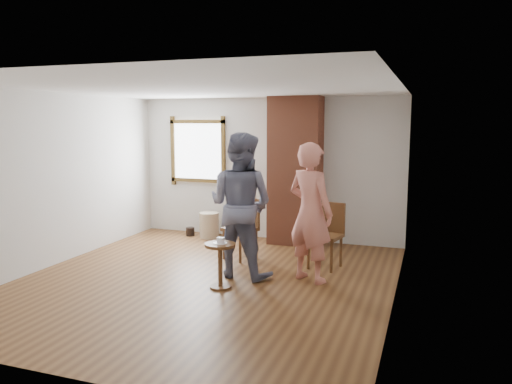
# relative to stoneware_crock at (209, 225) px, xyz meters

# --- Properties ---
(ground) EXTENTS (5.50, 5.50, 0.00)m
(ground) POSITION_rel_stoneware_crock_xyz_m (1.03, -2.40, -0.24)
(ground) COLOR brown
(ground) RESTS_ON ground
(room_shell) EXTENTS (5.04, 5.52, 2.62)m
(room_shell) POSITION_rel_stoneware_crock_xyz_m (0.97, -1.79, 1.57)
(room_shell) COLOR silver
(room_shell) RESTS_ON ground
(brick_chimney) EXTENTS (0.90, 0.50, 2.60)m
(brick_chimney) POSITION_rel_stoneware_crock_xyz_m (1.63, 0.10, 1.06)
(brick_chimney) COLOR #A5553A
(brick_chimney) RESTS_ON ground
(stoneware_crock) EXTENTS (0.43, 0.43, 0.47)m
(stoneware_crock) POSITION_rel_stoneware_crock_xyz_m (0.00, 0.00, 0.00)
(stoneware_crock) COLOR tan
(stoneware_crock) RESTS_ON ground
(dark_pot) EXTENTS (0.21, 0.21, 0.16)m
(dark_pot) POSITION_rel_stoneware_crock_xyz_m (-0.40, 0.00, -0.16)
(dark_pot) COLOR black
(dark_pot) RESTS_ON ground
(dining_chair_left) EXTENTS (0.59, 0.59, 0.96)m
(dining_chair_left) POSITION_rel_stoneware_crock_xyz_m (1.11, -1.10, 0.30)
(dining_chair_left) COLOR brown
(dining_chair_left) RESTS_ON ground
(dining_chair_right) EXTENTS (0.53, 0.53, 0.97)m
(dining_chair_right) POSITION_rel_stoneware_crock_xyz_m (2.47, -1.14, 0.30)
(dining_chair_right) COLOR brown
(dining_chair_right) RESTS_ON ground
(side_table) EXTENTS (0.40, 0.40, 0.60)m
(side_table) POSITION_rel_stoneware_crock_xyz_m (1.35, -2.58, 0.17)
(side_table) COLOR brown
(side_table) RESTS_ON ground
(cake_plate) EXTENTS (0.18, 0.18, 0.01)m
(cake_plate) POSITION_rel_stoneware_crock_xyz_m (1.35, -2.58, 0.37)
(cake_plate) COLOR white
(cake_plate) RESTS_ON side_table
(cake_slice) EXTENTS (0.08, 0.07, 0.06)m
(cake_slice) POSITION_rel_stoneware_crock_xyz_m (1.36, -2.58, 0.40)
(cake_slice) COLOR white
(cake_slice) RESTS_ON cake_plate
(man) EXTENTS (1.09, 0.91, 2.02)m
(man) POSITION_rel_stoneware_crock_xyz_m (1.40, -1.98, 0.77)
(man) COLOR #131534
(man) RESTS_ON ground
(person_pink) EXTENTS (0.82, 0.70, 1.90)m
(person_pink) POSITION_rel_stoneware_crock_xyz_m (2.38, -1.88, 0.71)
(person_pink) COLOR #DC806E
(person_pink) RESTS_ON ground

